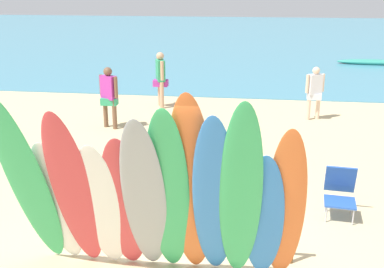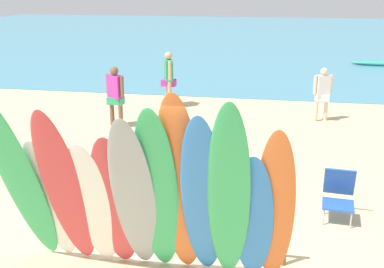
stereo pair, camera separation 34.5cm
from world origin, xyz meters
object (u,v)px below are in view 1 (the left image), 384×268
at_px(surfboard_red_2, 75,195).
at_px(surfboard_orange_7, 191,191).
at_px(surfboard_blue_10, 263,219).
at_px(beachgoer_strolling, 161,76).
at_px(surfboard_red_4, 125,207).
at_px(surfboard_green_6, 168,197).
at_px(beachgoer_near_rack, 109,93).
at_px(beachgoer_photographing, 315,89).
at_px(surfboard_green_0, 29,187).
at_px(surfboard_blue_8, 214,202).
at_px(distant_boat, 374,62).
at_px(surfboard_green_9, 240,198).
at_px(surfboard_orange_11, 285,209).
at_px(surfboard_white_1, 58,205).
at_px(beach_chair_red, 340,190).
at_px(surfboard_grey_5, 145,200).
at_px(surfboard_white_3, 102,209).
at_px(surfboard_rack, 168,220).

relative_size(surfboard_red_2, surfboard_orange_7, 0.94).
relative_size(surfboard_blue_10, beachgoer_strolling, 1.17).
height_order(surfboard_red_4, surfboard_green_6, surfboard_green_6).
distance_m(beachgoer_near_rack, beachgoer_photographing, 5.72).
distance_m(surfboard_green_0, surfboard_green_6, 1.75).
bearing_deg(surfboard_blue_8, distant_boat, 70.66).
bearing_deg(surfboard_green_9, surfboard_orange_11, 14.89).
xyz_separation_m(beachgoer_strolling, distant_boat, (8.46, 9.28, -0.87)).
height_order(surfboard_white_1, surfboard_blue_10, surfboard_white_1).
bearing_deg(beachgoer_near_rack, surfboard_white_1, -51.85).
relative_size(surfboard_white_1, surfboard_red_4, 0.93).
bearing_deg(beach_chair_red, surfboard_orange_7, -127.77).
relative_size(surfboard_grey_5, surfboard_green_9, 0.92).
bearing_deg(surfboard_white_3, surfboard_green_0, -174.49).
xyz_separation_m(surfboard_white_1, beachgoer_strolling, (-0.46, 8.89, 0.00)).
bearing_deg(surfboard_green_9, surfboard_blue_8, 167.10).
relative_size(surfboard_red_2, surfboard_blue_10, 1.30).
relative_size(surfboard_red_4, surfboard_orange_7, 0.80).
relative_size(surfboard_white_3, beachgoer_photographing, 1.42).
relative_size(surfboard_red_2, beachgoer_strolling, 1.52).
bearing_deg(beachgoer_photographing, beach_chair_red, -115.65).
distance_m(surfboard_blue_8, distant_boat, 19.28).
distance_m(surfboard_rack, beachgoer_near_rack, 6.49).
distance_m(surfboard_red_4, beachgoer_photographing, 8.78).
xyz_separation_m(surfboard_white_1, surfboard_blue_8, (2.05, -0.13, 0.24)).
bearing_deg(surfboard_blue_8, surfboard_blue_10, 11.93).
xyz_separation_m(surfboard_red_4, surfboard_blue_8, (1.13, -0.06, 0.18)).
height_order(surfboard_rack, beachgoer_photographing, beachgoer_photographing).
bearing_deg(surfboard_white_1, surfboard_blue_10, 1.15).
height_order(surfboard_blue_10, surfboard_orange_11, surfboard_orange_11).
height_order(surfboard_white_1, surfboard_white_3, surfboard_white_3).
height_order(surfboard_rack, surfboard_green_6, surfboard_green_6).
relative_size(surfboard_red_2, surfboard_white_3, 1.22).
bearing_deg(beach_chair_red, surfboard_blue_8, -123.33).
relative_size(surfboard_red_2, beachgoer_photographing, 1.73).
relative_size(surfboard_green_6, surfboard_blue_8, 1.01).
relative_size(surfboard_green_6, beachgoer_photographing, 1.75).
height_order(beach_chair_red, distant_boat, beach_chair_red).
bearing_deg(beachgoer_photographing, surfboard_orange_11, -122.55).
distance_m(surfboard_orange_7, beachgoer_photographing, 8.54).
bearing_deg(beachgoer_photographing, surfboard_red_2, -138.69).
xyz_separation_m(surfboard_blue_10, beachgoer_photographing, (1.48, 8.09, -0.09)).
height_order(surfboard_green_0, surfboard_orange_11, surfboard_green_0).
relative_size(surfboard_rack, beachgoer_near_rack, 2.18).
relative_size(surfboard_rack, surfboard_red_2, 1.37).
relative_size(surfboard_red_4, surfboard_grey_5, 0.87).
xyz_separation_m(surfboard_white_3, surfboard_green_6, (0.86, -0.04, 0.25)).
xyz_separation_m(surfboard_white_3, beach_chair_red, (3.33, 2.29, -0.57)).
relative_size(beach_chair_red, distant_boat, 0.24).
height_order(surfboard_grey_5, beach_chair_red, surfboard_grey_5).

